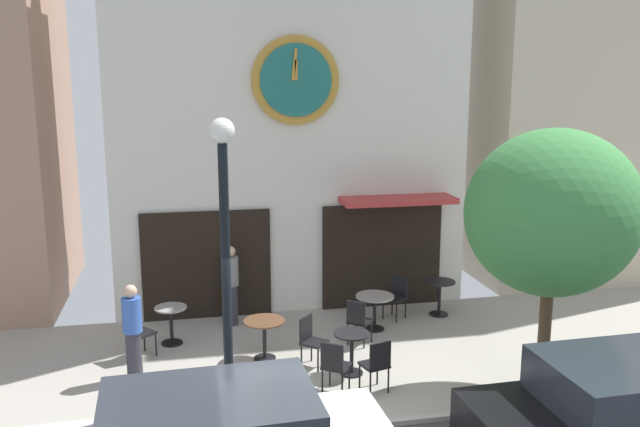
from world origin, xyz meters
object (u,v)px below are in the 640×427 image
(street_lamp, at_px, (226,272))
(parked_car_black, at_px, (635,417))
(cafe_table_rightmost, at_px, (375,304))
(pedestrian_blue, at_px, (133,331))
(cafe_chair_outer, at_px, (377,362))
(cafe_chair_curbside, at_px, (334,363))
(pedestrian_grey, at_px, (231,285))
(cafe_table_center, at_px, (264,331))
(cafe_table_leftmost, at_px, (171,320))
(cafe_chair_facing_street, at_px, (397,294))
(cafe_chair_corner, at_px, (138,330))
(cafe_table_center_right, at_px, (440,292))
(street_tree, at_px, (553,213))
(cafe_chair_under_awning, at_px, (311,337))
(cafe_chair_by_entrance, at_px, (358,319))
(cafe_table_near_curb, at_px, (352,347))

(street_lamp, bearing_deg, parked_car_black, -25.91)
(cafe_table_rightmost, relative_size, pedestrian_blue, 0.46)
(cafe_chair_outer, xyz_separation_m, parked_car_black, (2.64, -2.78, 0.23))
(cafe_chair_curbside, distance_m, pedestrian_grey, 3.73)
(cafe_chair_outer, relative_size, cafe_chair_curbside, 1.00)
(cafe_table_center, xyz_separation_m, pedestrian_blue, (-2.25, -0.39, 0.32))
(cafe_chair_curbside, xyz_separation_m, pedestrian_grey, (-1.40, 3.45, 0.33))
(cafe_table_leftmost, bearing_deg, pedestrian_blue, -112.15)
(cafe_chair_facing_street, relative_size, parked_car_black, 0.21)
(cafe_table_rightmost, xyz_separation_m, pedestrian_blue, (-4.61, -1.39, 0.33))
(cafe_chair_corner, bearing_deg, pedestrian_blue, -90.77)
(cafe_chair_corner, bearing_deg, pedestrian_grey, 37.08)
(cafe_table_center_right, bearing_deg, cafe_chair_curbside, -133.78)
(cafe_chair_corner, bearing_deg, street_tree, -22.51)
(cafe_chair_under_awning, xyz_separation_m, cafe_chair_by_entrance, (1.06, 0.73, 0.00))
(pedestrian_blue, relative_size, parked_car_black, 0.38)
(parked_car_black, bearing_deg, cafe_chair_under_awning, 131.01)
(cafe_chair_under_awning, bearing_deg, cafe_table_leftmost, 148.32)
(cafe_chair_outer, bearing_deg, pedestrian_blue, 161.59)
(cafe_chair_under_awning, distance_m, parked_car_black, 5.33)
(cafe_chair_curbside, xyz_separation_m, parked_car_black, (3.32, -2.87, 0.23))
(cafe_table_center, height_order, pedestrian_grey, pedestrian_grey)
(cafe_table_rightmost, distance_m, cafe_chair_by_entrance, 0.88)
(cafe_table_near_curb, xyz_separation_m, cafe_chair_under_awning, (-0.63, 0.47, 0.04))
(cafe_chair_facing_street, bearing_deg, cafe_table_center_right, -0.91)
(cafe_table_center_right, bearing_deg, cafe_table_leftmost, -175.00)
(street_lamp, height_order, cafe_chair_curbside, street_lamp)
(cafe_table_near_curb, bearing_deg, cafe_table_leftmost, 147.26)
(cafe_table_near_curb, bearing_deg, cafe_chair_by_entrance, 70.50)
(cafe_chair_outer, height_order, cafe_chair_corner, same)
(cafe_table_center, relative_size, cafe_table_rightmost, 0.97)
(cafe_chair_outer, height_order, cafe_chair_by_entrance, same)
(pedestrian_blue, distance_m, parked_car_black, 7.68)
(street_tree, bearing_deg, cafe_table_rightmost, 120.84)
(cafe_chair_facing_street, relative_size, cafe_chair_by_entrance, 1.00)
(cafe_table_rightmost, bearing_deg, street_lamp, -135.94)
(street_lamp, relative_size, cafe_table_leftmost, 6.07)
(cafe_table_near_curb, xyz_separation_m, cafe_chair_corner, (-3.64, 1.42, 0.04))
(parked_car_black, bearing_deg, cafe_table_leftmost, 137.03)
(street_lamp, relative_size, pedestrian_grey, 2.69)
(cafe_chair_outer, height_order, pedestrian_grey, pedestrian_grey)
(cafe_table_rightmost, bearing_deg, pedestrian_grey, 163.06)
(street_lamp, distance_m, cafe_table_center_right, 6.17)
(cafe_table_center, distance_m, cafe_chair_facing_street, 3.38)
(cafe_table_leftmost, xyz_separation_m, cafe_table_near_curb, (3.06, -1.97, 0.01))
(street_tree, height_order, cafe_chair_under_awning, street_tree)
(cafe_table_leftmost, bearing_deg, cafe_chair_corner, -136.38)
(pedestrian_blue, bearing_deg, parked_car_black, -31.97)
(cafe_table_leftmost, height_order, parked_car_black, parked_car_black)
(cafe_table_leftmost, height_order, cafe_table_near_curb, cafe_table_near_curb)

